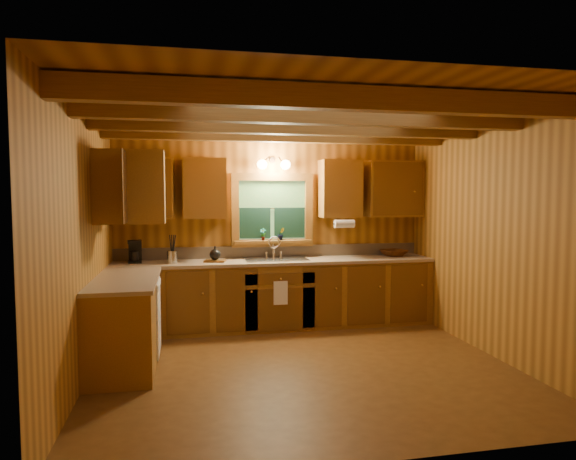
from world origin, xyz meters
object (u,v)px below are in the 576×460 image
Objects in this scene: cutting_board at (215,261)px; wicker_basket at (394,253)px; sink at (276,263)px; coffee_maker at (135,252)px.

wicker_basket is (2.49, 0.11, 0.03)m from cutting_board.
sink is 1.70m from wicker_basket.
coffee_maker reaches higher than wicker_basket.
coffee_maker is 0.79× the size of wicker_basket.
sink is 2.27× the size of wicker_basket.
wicker_basket is at bearing -7.92° from coffee_maker.
cutting_board is 2.50m from wicker_basket.
coffee_maker is at bearing 177.37° from sink.
cutting_board is at bearing -176.58° from sink.
sink is at bearing -10.18° from coffee_maker.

